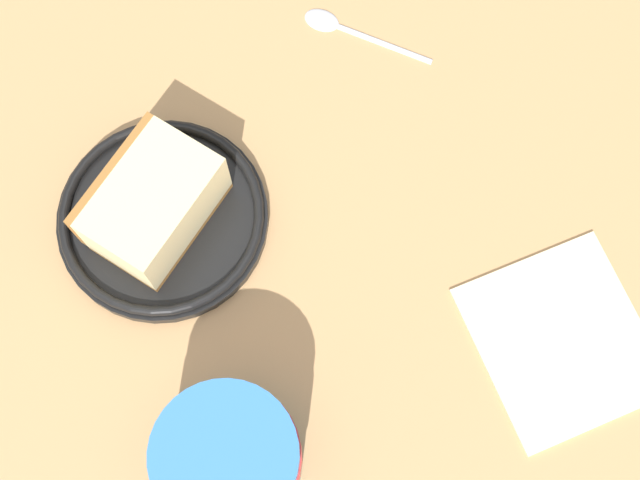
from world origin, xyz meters
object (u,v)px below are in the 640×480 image
at_px(teaspoon, 341,25).
at_px(cake_slice, 153,203).
at_px(tea_mug, 230,460).
at_px(folded_napkin, 562,340).
at_px(small_plate, 162,218).

bearing_deg(teaspoon, cake_slice, -71.23).
bearing_deg(cake_slice, teaspoon, 108.77).
relative_size(tea_mug, teaspoon, 1.16).
xyz_separation_m(cake_slice, folded_napkin, (0.24, 0.21, -0.04)).
distance_m(small_plate, cake_slice, 0.03).
bearing_deg(teaspoon, tea_mug, -43.84).
relative_size(tea_mug, folded_napkin, 0.87).
bearing_deg(teaspoon, small_plate, -70.53).
relative_size(small_plate, tea_mug, 1.40).
bearing_deg(cake_slice, tea_mug, -12.56).
bearing_deg(small_plate, cake_slice, -153.96).
bearing_deg(teaspoon, folded_napkin, 0.10).
height_order(cake_slice, folded_napkin, cake_slice).
xyz_separation_m(small_plate, tea_mug, (0.19, -0.04, 0.04)).
xyz_separation_m(cake_slice, teaspoon, (-0.07, 0.21, -0.03)).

